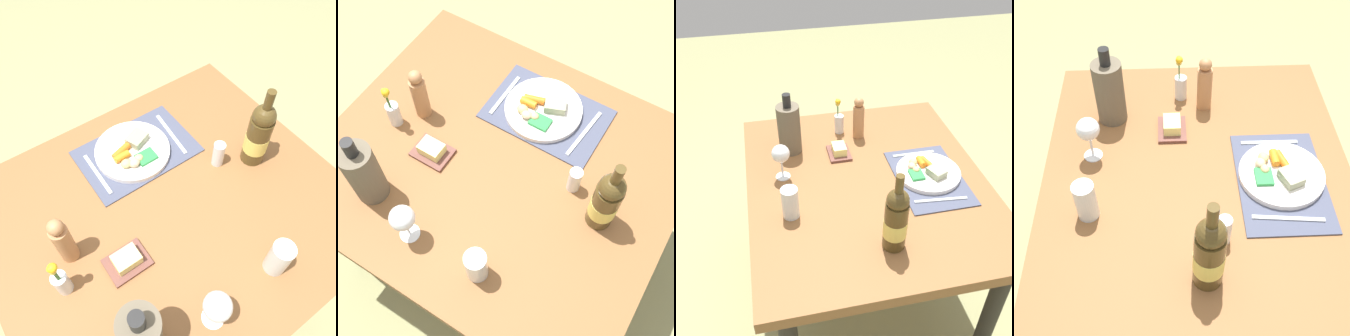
# 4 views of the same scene
# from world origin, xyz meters

# --- Properties ---
(ground_plane) EXTENTS (8.00, 8.00, 0.00)m
(ground_plane) POSITION_xyz_m (0.00, 0.00, 0.00)
(ground_plane) COLOR #929360
(dining_table) EXTENTS (1.18, 1.02, 0.75)m
(dining_table) POSITION_xyz_m (0.00, 0.00, 0.66)
(dining_table) COLOR brown
(dining_table) RESTS_ON ground_plane
(placemat) EXTENTS (0.42, 0.28, 0.01)m
(placemat) POSITION_xyz_m (-0.04, -0.27, 0.76)
(placemat) COLOR #454A60
(placemat) RESTS_ON dining_table
(dinner_plate) EXTENTS (0.28, 0.28, 0.05)m
(dinner_plate) POSITION_xyz_m (-0.02, -0.27, 0.77)
(dinner_plate) COLOR white
(dinner_plate) RESTS_ON placemat
(fork) EXTENTS (0.03, 0.22, 0.00)m
(fork) POSITION_xyz_m (-0.19, -0.26, 0.76)
(fork) COLOR silver
(fork) RESTS_ON placemat
(knife) EXTENTS (0.01, 0.20, 0.00)m
(knife) POSITION_xyz_m (0.13, -0.26, 0.76)
(knife) COLOR silver
(knife) RESTS_ON placemat
(salt_shaker) EXTENTS (0.04, 0.04, 0.10)m
(salt_shaker) POSITION_xyz_m (-0.25, -0.06, 0.80)
(salt_shaker) COLOR white
(salt_shaker) RESTS_ON dining_table
(pepper_mill) EXTENTS (0.05, 0.05, 0.21)m
(pepper_mill) POSITION_xyz_m (0.34, -0.04, 0.86)
(pepper_mill) COLOR #B87D4E
(pepper_mill) RESTS_ON dining_table
(wine_bottle) EXTENTS (0.08, 0.08, 0.32)m
(wine_bottle) POSITION_xyz_m (-0.37, -0.00, 0.88)
(wine_bottle) COLOR #4C3B1A
(wine_bottle) RESTS_ON dining_table
(water_tumbler) EXTENTS (0.07, 0.07, 0.13)m
(water_tumbler) POSITION_xyz_m (-0.14, 0.34, 0.81)
(water_tumbler) COLOR silver
(water_tumbler) RESTS_ON dining_table
(flower_vase) EXTENTS (0.05, 0.05, 0.19)m
(flower_vase) POSITION_xyz_m (0.40, 0.04, 0.82)
(flower_vase) COLOR silver
(flower_vase) RESTS_ON dining_table
(butter_dish) EXTENTS (0.13, 0.10, 0.05)m
(butter_dish) POSITION_xyz_m (0.21, 0.08, 0.77)
(butter_dish) COLOR brown
(butter_dish) RESTS_ON dining_table
(wine_glass) EXTENTS (0.08, 0.08, 0.16)m
(wine_glass) POSITION_xyz_m (0.10, 0.35, 0.87)
(wine_glass) COLOR white
(wine_glass) RESTS_ON dining_table
(cooler_bottle) EXTENTS (0.10, 0.10, 0.29)m
(cooler_bottle) POSITION_xyz_m (0.29, 0.29, 0.88)
(cooler_bottle) COLOR brown
(cooler_bottle) RESTS_ON dining_table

